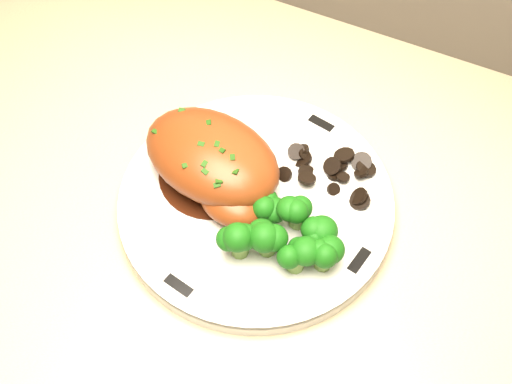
% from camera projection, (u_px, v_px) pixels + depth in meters
% --- Properties ---
extents(plate, '(0.29, 0.29, 0.02)m').
position_uv_depth(plate, '(256.00, 203.00, 0.60)').
color(plate, silver).
rests_on(plate, counter).
extents(rim_accent_0, '(0.03, 0.01, 0.00)m').
position_uv_depth(rim_accent_0, '(321.00, 123.00, 0.64)').
color(rim_accent_0, black).
rests_on(rim_accent_0, plate).
extents(rim_accent_1, '(0.01, 0.03, 0.00)m').
position_uv_depth(rim_accent_1, '(165.00, 142.00, 0.62)').
color(rim_accent_1, black).
rests_on(rim_accent_1, plate).
extents(rim_accent_2, '(0.03, 0.01, 0.00)m').
position_uv_depth(rim_accent_2, '(179.00, 286.00, 0.54)').
color(rim_accent_2, black).
rests_on(rim_accent_2, plate).
extents(rim_accent_3, '(0.01, 0.03, 0.00)m').
position_uv_depth(rim_accent_3, '(359.00, 260.00, 0.55)').
color(rim_accent_3, black).
rests_on(rim_accent_3, plate).
extents(gravy_pool, '(0.10, 0.10, 0.00)m').
position_uv_depth(gravy_pool, '(213.00, 174.00, 0.60)').
color(gravy_pool, black).
rests_on(gravy_pool, plate).
extents(chicken_breast, '(0.15, 0.12, 0.05)m').
position_uv_depth(chicken_breast, '(214.00, 162.00, 0.58)').
color(chicken_breast, brown).
rests_on(chicken_breast, plate).
extents(mushroom_pile, '(0.07, 0.06, 0.02)m').
position_uv_depth(mushroom_pile, '(326.00, 174.00, 0.60)').
color(mushroom_pile, black).
rests_on(mushroom_pile, plate).
extents(broccoli_florets, '(0.09, 0.07, 0.04)m').
position_uv_depth(broccoli_florets, '(287.00, 234.00, 0.54)').
color(broccoli_florets, olive).
rests_on(broccoli_florets, plate).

